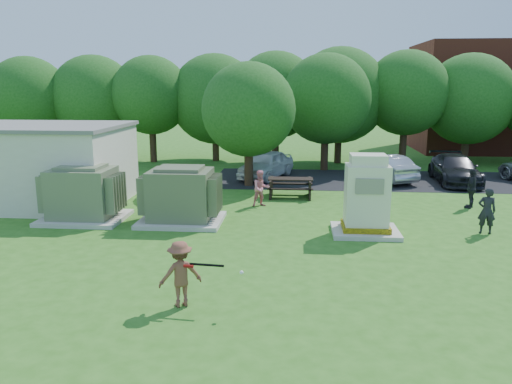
# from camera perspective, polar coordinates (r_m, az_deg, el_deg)

# --- Properties ---
(ground) EXTENTS (120.00, 120.00, 0.00)m
(ground) POSITION_cam_1_polar(r_m,az_deg,el_deg) (13.97, -1.40, -8.71)
(ground) COLOR #2D6619
(ground) RESTS_ON ground
(service_building) EXTENTS (10.00, 5.00, 3.20)m
(service_building) POSITION_cam_1_polar(r_m,az_deg,el_deg) (23.77, -26.81, 2.71)
(service_building) COLOR beige
(service_building) RESTS_ON ground
(service_building_roof) EXTENTS (10.20, 5.20, 0.15)m
(service_building_roof) POSITION_cam_1_polar(r_m,az_deg,el_deg) (23.59, -27.20, 6.72)
(service_building_roof) COLOR slate
(service_building_roof) RESTS_ON service_building
(parking_strip) EXTENTS (20.00, 6.00, 0.01)m
(parking_strip) POSITION_cam_1_polar(r_m,az_deg,el_deg) (27.51, 16.43, 1.29)
(parking_strip) COLOR #232326
(parking_strip) RESTS_ON ground
(transformer_left) EXTENTS (3.00, 2.40, 2.07)m
(transformer_left) POSITION_cam_1_polar(r_m,az_deg,el_deg) (19.61, -19.16, -0.29)
(transformer_left) COLOR beige
(transformer_left) RESTS_ON ground
(transformer_right) EXTENTS (3.00, 2.40, 2.07)m
(transformer_right) POSITION_cam_1_polar(r_m,az_deg,el_deg) (18.42, -8.58, -0.52)
(transformer_right) COLOR beige
(transformer_right) RESTS_ON ground
(generator_cabinet) EXTENTS (2.23, 1.83, 2.72)m
(generator_cabinet) POSITION_cam_1_polar(r_m,az_deg,el_deg) (17.20, 12.51, -0.84)
(generator_cabinet) COLOR beige
(generator_cabinet) RESTS_ON ground
(picnic_table) EXTENTS (2.01, 1.51, 0.86)m
(picnic_table) POSITION_cam_1_polar(r_m,az_deg,el_deg) (22.48, 3.95, 0.77)
(picnic_table) COLOR black
(picnic_table) RESTS_ON ground
(batter) EXTENTS (1.15, 0.95, 1.54)m
(batter) POSITION_cam_1_polar(r_m,az_deg,el_deg) (11.62, -8.65, -9.23)
(batter) COLOR brown
(batter) RESTS_ON ground
(person_by_generator) EXTENTS (0.64, 0.47, 1.59)m
(person_by_generator) POSITION_cam_1_polar(r_m,az_deg,el_deg) (18.61, 24.88, -1.96)
(person_by_generator) COLOR black
(person_by_generator) RESTS_ON ground
(person_at_picnic) EXTENTS (0.90, 0.82, 1.51)m
(person_at_picnic) POSITION_cam_1_polar(r_m,az_deg,el_deg) (20.66, 0.57, 0.40)
(person_at_picnic) COLOR pink
(person_at_picnic) RESTS_ON ground
(person_walking_right) EXTENTS (0.85, 1.02, 1.63)m
(person_walking_right) POSITION_cam_1_polar(r_m,az_deg,el_deg) (22.21, 23.41, 0.38)
(person_walking_right) COLOR black
(person_walking_right) RESTS_ON ground
(car_white) EXTENTS (3.23, 4.65, 1.47)m
(car_white) POSITION_cam_1_polar(r_m,az_deg,el_deg) (27.11, 1.17, 3.20)
(car_white) COLOR white
(car_white) RESTS_ON ground
(car_silver_a) EXTENTS (3.05, 4.45, 1.39)m
(car_silver_a) POSITION_cam_1_polar(r_m,az_deg,el_deg) (27.10, 14.45, 2.72)
(car_silver_a) COLOR #ADACB1
(car_silver_a) RESTS_ON ground
(car_dark) EXTENTS (2.24, 4.98, 1.42)m
(car_dark) POSITION_cam_1_polar(r_m,az_deg,el_deg) (27.65, 21.77, 2.45)
(car_dark) COLOR black
(car_dark) RESTS_ON ground
(batting_equipment) EXTENTS (1.36, 0.32, 0.15)m
(batting_equipment) POSITION_cam_1_polar(r_m,az_deg,el_deg) (11.34, -5.51, -8.46)
(batting_equipment) COLOR black
(batting_equipment) RESTS_ON ground
(tree_row) EXTENTS (41.30, 13.30, 7.30)m
(tree_row) POSITION_cam_1_polar(r_m,az_deg,el_deg) (31.49, 5.50, 10.66)
(tree_row) COLOR #47301E
(tree_row) RESTS_ON ground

